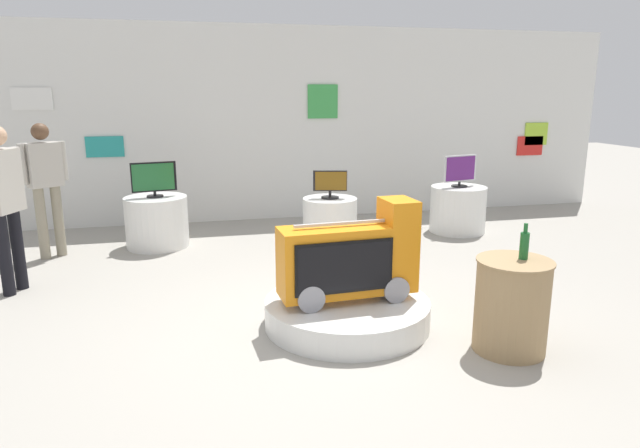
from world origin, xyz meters
The scene contains 14 objects.
ground_plane centered at (0.00, 0.00, 0.00)m, with size 30.00×30.00×0.00m, color #9E998E.
back_wall_display centered at (0.00, 4.45, 1.51)m, with size 12.24×0.13×3.01m.
main_display_pedestal centered at (0.34, 0.03, 0.12)m, with size 1.46×1.46×0.23m, color silver.
novelty_firetruck_tv centered at (0.37, 0.03, 0.59)m, with size 1.22×0.48×0.87m.
display_pedestal_left_rear centered at (2.84, 2.91, 0.34)m, with size 0.80×0.80×0.67m, color silver.
tv_on_left_rear centered at (2.84, 2.91, 0.91)m, with size 0.55×0.23×0.46m.
display_pedestal_center_rear centered at (0.80, 2.47, 0.34)m, with size 0.71×0.71×0.67m, color silver.
tv_on_center_rear centered at (0.80, 2.47, 0.86)m, with size 0.43×0.23×0.36m.
display_pedestal_right_rear centered at (-1.42, 3.08, 0.34)m, with size 0.81×0.81×0.67m, color silver.
tv_on_right_rear centered at (-1.42, 3.07, 0.91)m, with size 0.57×0.21×0.46m.
side_table_round centered at (1.47, -0.74, 0.38)m, with size 0.59×0.59×0.75m.
bottle_on_side_table centered at (1.54, -0.72, 0.86)m, with size 0.07×0.07×0.28m.
shopper_browsing_near_truck centered at (-2.67, 2.86, 0.97)m, with size 0.47×0.38×1.65m.
shopper_browsing_rear centered at (-2.77, 1.61, 0.99)m, with size 0.32×0.53×1.70m.
Camera 1 is at (-0.94, -4.41, 2.03)m, focal length 31.32 mm.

